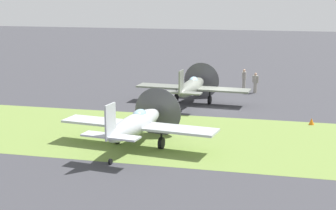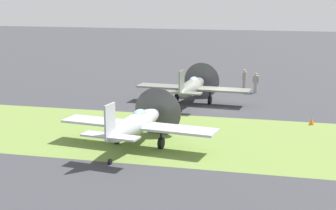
% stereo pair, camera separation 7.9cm
% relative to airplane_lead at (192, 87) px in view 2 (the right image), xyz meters
% --- Properties ---
extents(ground_plane, '(160.00, 160.00, 0.00)m').
position_rel_airplane_lead_xyz_m(ground_plane, '(1.91, -0.38, -1.33)').
color(ground_plane, '#38383D').
extents(grass_verge, '(120.00, 11.00, 0.01)m').
position_rel_airplane_lead_xyz_m(grass_verge, '(1.91, -9.42, -1.32)').
color(grass_verge, olive).
rests_on(grass_verge, ground).
extents(airplane_lead, '(8.92, 7.05, 3.17)m').
position_rel_airplane_lead_xyz_m(airplane_lead, '(0.00, 0.00, 0.00)').
color(airplane_lead, slate).
rests_on(airplane_lead, ground).
extents(airplane_wingman, '(9.12, 7.24, 3.23)m').
position_rel_airplane_lead_xyz_m(airplane_wingman, '(-0.72, -12.13, 0.02)').
color(airplane_wingman, '#B2B7BC').
rests_on(airplane_wingman, ground).
extents(ground_crew_chief, '(0.38, 0.59, 1.73)m').
position_rel_airplane_lead_xyz_m(ground_crew_chief, '(3.24, 7.54, -0.42)').
color(ground_crew_chief, '#9E998E').
rests_on(ground_crew_chief, ground).
extents(ground_crew_mechanic, '(0.55, 0.39, 1.73)m').
position_rel_airplane_lead_xyz_m(ground_crew_mechanic, '(4.39, 5.67, -0.42)').
color(ground_crew_mechanic, '#9E998E').
rests_on(ground_crew_mechanic, ground).
extents(runway_marker_cone, '(0.36, 0.36, 0.44)m').
position_rel_airplane_lead_xyz_m(runway_marker_cone, '(8.84, -4.51, -1.11)').
color(runway_marker_cone, orange).
rests_on(runway_marker_cone, ground).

